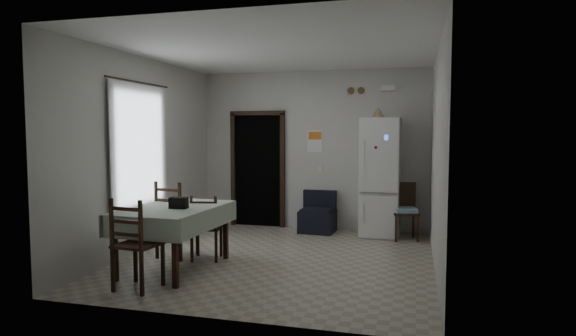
# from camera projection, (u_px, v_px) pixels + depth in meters

# --- Properties ---
(ground) EXTENTS (4.50, 4.50, 0.00)m
(ground) POSITION_uv_depth(u_px,v_px,m) (279.00, 259.00, 6.77)
(ground) COLOR #B3AB92
(ground) RESTS_ON ground
(ceiling) EXTENTS (4.20, 4.50, 0.02)m
(ceiling) POSITION_uv_depth(u_px,v_px,m) (279.00, 50.00, 6.56)
(ceiling) COLOR white
(ceiling) RESTS_ON ground
(wall_back) EXTENTS (4.20, 0.02, 2.90)m
(wall_back) POSITION_uv_depth(u_px,v_px,m) (312.00, 150.00, 8.83)
(wall_back) COLOR beige
(wall_back) RESTS_ON ground
(wall_front) EXTENTS (4.20, 0.02, 2.90)m
(wall_front) POSITION_uv_depth(u_px,v_px,m) (213.00, 168.00, 4.50)
(wall_front) COLOR beige
(wall_front) RESTS_ON ground
(wall_left) EXTENTS (0.02, 4.50, 2.90)m
(wall_left) POSITION_uv_depth(u_px,v_px,m) (144.00, 154.00, 7.20)
(wall_left) COLOR beige
(wall_left) RESTS_ON ground
(wall_right) EXTENTS (0.02, 4.50, 2.90)m
(wall_right) POSITION_uv_depth(u_px,v_px,m) (437.00, 158.00, 6.13)
(wall_right) COLOR beige
(wall_right) RESTS_ON ground
(doorway) EXTENTS (1.06, 0.52, 2.22)m
(doorway) POSITION_uv_depth(u_px,v_px,m) (262.00, 170.00, 9.33)
(doorway) COLOR black
(doorway) RESTS_ON ground
(window_recess) EXTENTS (0.10, 1.20, 1.60)m
(window_recess) POSITION_uv_depth(u_px,v_px,m) (134.00, 148.00, 7.01)
(window_recess) COLOR silver
(window_recess) RESTS_ON ground
(curtain) EXTENTS (0.02, 1.45, 1.85)m
(curtain) POSITION_uv_depth(u_px,v_px,m) (140.00, 148.00, 6.99)
(curtain) COLOR silver
(curtain) RESTS_ON ground
(curtain_rod) EXTENTS (0.02, 1.60, 0.02)m
(curtain_rod) POSITION_uv_depth(u_px,v_px,m) (139.00, 82.00, 6.91)
(curtain_rod) COLOR black
(curtain_rod) RESTS_ON ground
(calendar) EXTENTS (0.28, 0.02, 0.40)m
(calendar) POSITION_uv_depth(u_px,v_px,m) (315.00, 141.00, 8.80)
(calendar) COLOR white
(calendar) RESTS_ON ground
(calendar_image) EXTENTS (0.24, 0.01, 0.14)m
(calendar_image) POSITION_uv_depth(u_px,v_px,m) (315.00, 136.00, 8.78)
(calendar_image) COLOR orange
(calendar_image) RESTS_ON ground
(light_switch) EXTENTS (0.08, 0.02, 0.12)m
(light_switch) POSITION_uv_depth(u_px,v_px,m) (320.00, 170.00, 8.81)
(light_switch) COLOR beige
(light_switch) RESTS_ON ground
(vent_left) EXTENTS (0.12, 0.03, 0.12)m
(vent_left) POSITION_uv_depth(u_px,v_px,m) (351.00, 91.00, 8.56)
(vent_left) COLOR brown
(vent_left) RESTS_ON ground
(vent_right) EXTENTS (0.12, 0.03, 0.12)m
(vent_right) POSITION_uv_depth(u_px,v_px,m) (361.00, 91.00, 8.51)
(vent_right) COLOR brown
(vent_right) RESTS_ON ground
(emergency_light) EXTENTS (0.25, 0.07, 0.09)m
(emergency_light) POSITION_uv_depth(u_px,v_px,m) (388.00, 88.00, 8.37)
(emergency_light) COLOR white
(emergency_light) RESTS_ON ground
(fridge) EXTENTS (0.67, 0.67, 2.03)m
(fridge) POSITION_uv_depth(u_px,v_px,m) (380.00, 177.00, 8.24)
(fridge) COLOR white
(fridge) RESTS_ON ground
(tan_cone) EXTENTS (0.23, 0.23, 0.17)m
(tan_cone) POSITION_uv_depth(u_px,v_px,m) (378.00, 113.00, 8.17)
(tan_cone) COLOR tan
(tan_cone) RESTS_ON fridge
(navy_seat) EXTENTS (0.63, 0.62, 0.73)m
(navy_seat) POSITION_uv_depth(u_px,v_px,m) (318.00, 212.00, 8.56)
(navy_seat) COLOR black
(navy_seat) RESTS_ON ground
(corner_chair) EXTENTS (0.49, 0.49, 0.94)m
(corner_chair) POSITION_uv_depth(u_px,v_px,m) (405.00, 212.00, 7.94)
(corner_chair) COLOR black
(corner_chair) RESTS_ON ground
(dining_table) EXTENTS (1.10, 1.61, 0.82)m
(dining_table) POSITION_uv_depth(u_px,v_px,m) (175.00, 238.00, 6.24)
(dining_table) COLOR #9BAA91
(dining_table) RESTS_ON ground
(black_bag) EXTENTS (0.23, 0.15, 0.14)m
(black_bag) POSITION_uv_depth(u_px,v_px,m) (179.00, 203.00, 6.09)
(black_bag) COLOR black
(black_bag) RESTS_ON dining_table
(dining_chair_far_left) EXTENTS (0.54, 0.54, 1.10)m
(dining_chair_far_left) POSITION_uv_depth(u_px,v_px,m) (177.00, 219.00, 6.86)
(dining_chair_far_left) COLOR black
(dining_chair_far_left) RESTS_ON ground
(dining_chair_far_right) EXTENTS (0.46, 0.46, 0.92)m
(dining_chair_far_right) POSITION_uv_depth(u_px,v_px,m) (207.00, 227.00, 6.72)
(dining_chair_far_right) COLOR black
(dining_chair_far_right) RESTS_ON ground
(dining_chair_near_head) EXTENTS (0.50, 0.50, 1.06)m
(dining_chair_near_head) POSITION_uv_depth(u_px,v_px,m) (138.00, 243.00, 5.44)
(dining_chair_near_head) COLOR black
(dining_chair_near_head) RESTS_ON ground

